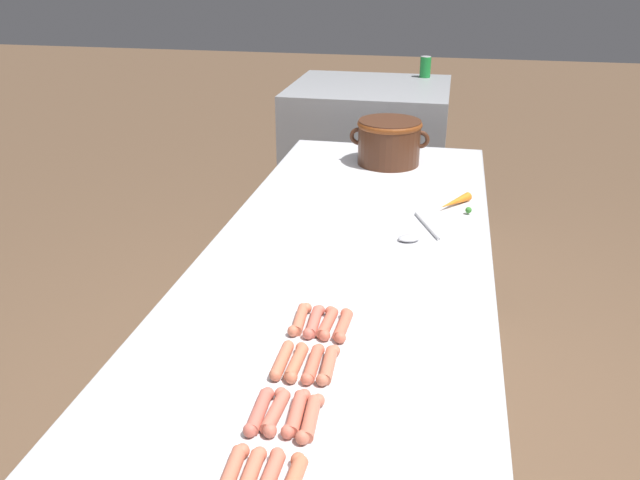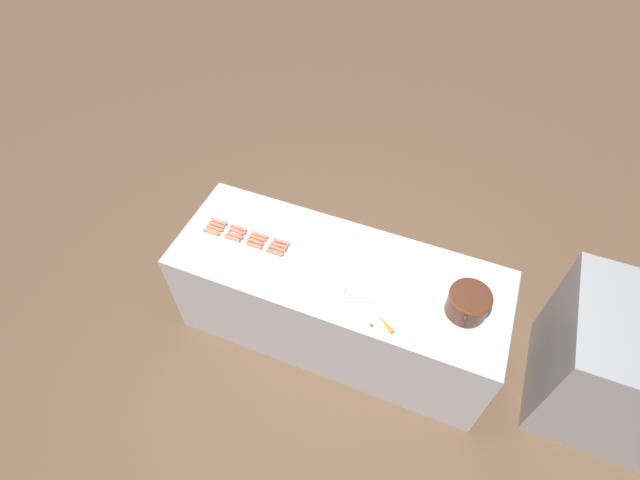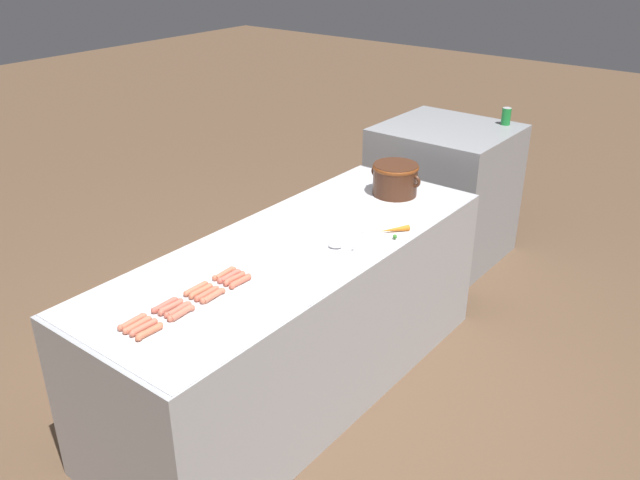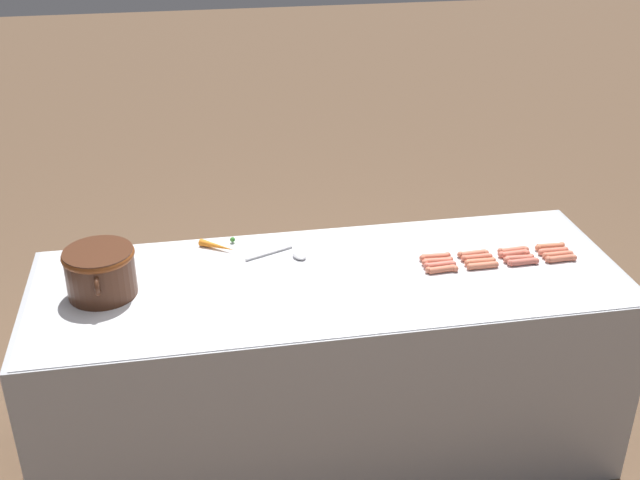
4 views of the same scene
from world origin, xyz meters
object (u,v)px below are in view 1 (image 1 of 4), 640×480
at_px(hot_dog_0, 231,473).
at_px(hot_dog_6, 296,362).
at_px(hot_dog_11, 328,323).
at_px(hot_dog_2, 282,360).
at_px(hot_dog_15, 343,325).
at_px(serving_spoon, 415,234).
at_px(hot_dog_7, 314,322).
at_px(hot_dog_1, 259,411).
at_px(hot_dog_10, 313,364).
at_px(carrot, 455,202).
at_px(hot_dog_8, 270,478).
at_px(hot_dog_14, 329,365).
at_px(soda_can, 425,67).
at_px(hot_dog_5, 276,412).
at_px(hot_dog_9, 296,413).
at_px(back_cabinet, 368,168).
at_px(hot_dog_4, 250,477).
at_px(hot_dog_3, 300,319).
at_px(hot_dog_13, 311,418).
at_px(bean_pot, 389,139).

xyz_separation_m(hot_dog_0, hot_dog_6, (0.03, 0.34, 0.00)).
bearing_deg(hot_dog_11, hot_dog_2, -112.09).
bearing_deg(hot_dog_15, serving_spoon, 77.50).
distance_m(hot_dog_7, hot_dog_11, 0.03).
xyz_separation_m(hot_dog_1, hot_dog_2, (0.00, 0.18, 0.00)).
bearing_deg(hot_dog_2, hot_dog_0, -90.27).
xyz_separation_m(hot_dog_10, carrot, (0.29, 1.05, 0.00)).
relative_size(hot_dog_8, hot_dog_14, 1.00).
bearing_deg(serving_spoon, soda_can, 92.45).
distance_m(hot_dog_11, soda_can, 2.73).
xyz_separation_m(hot_dog_5, carrot, (0.33, 1.22, 0.00)).
height_order(hot_dog_1, hot_dog_15, same).
bearing_deg(hot_dog_14, hot_dog_15, 88.58).
bearing_deg(hot_dog_1, soda_can, 87.22).
bearing_deg(hot_dog_5, hot_dog_0, -100.87).
bearing_deg(hot_dog_9, back_cabinet, 94.55).
bearing_deg(hot_dog_4, hot_dog_8, 7.34).
bearing_deg(hot_dog_14, hot_dog_4, -101.58).
bearing_deg(hot_dog_5, carrot, 74.87).
bearing_deg(hot_dog_7, back_cabinet, 94.32).
bearing_deg(back_cabinet, hot_dog_1, -86.97).
relative_size(hot_dog_10, serving_spoon, 0.53).
bearing_deg(carrot, serving_spoon, -112.94).
bearing_deg(hot_dog_3, hot_dog_8, -82.58).
relative_size(hot_dog_4, carrot, 0.87).
relative_size(hot_dog_15, carrot, 0.87).
xyz_separation_m(hot_dog_6, hot_dog_14, (0.07, 0.00, 0.00)).
xyz_separation_m(hot_dog_8, soda_can, (0.08, 3.23, 0.18)).
bearing_deg(hot_dog_8, hot_dog_4, -172.66).
height_order(back_cabinet, hot_dog_0, back_cabinet).
bearing_deg(carrot, hot_dog_14, -103.83).
xyz_separation_m(hot_dog_2, hot_dog_6, (0.03, -0.00, 0.00)).
relative_size(hot_dog_4, hot_dog_9, 1.00).
distance_m(hot_dog_0, hot_dog_6, 0.34).
bearing_deg(hot_dog_0, hot_dog_9, 67.26).
relative_size(hot_dog_7, hot_dog_10, 1.00).
bearing_deg(hot_dog_9, hot_dog_7, 96.13).
bearing_deg(hot_dog_13, hot_dog_6, 111.84).
bearing_deg(back_cabinet, hot_dog_2, -86.75).
distance_m(hot_dog_1, hot_dog_9, 0.07).
bearing_deg(hot_dog_13, hot_dog_3, 106.40).
height_order(hot_dog_10, hot_dog_13, same).
relative_size(hot_dog_5, hot_dog_9, 1.00).
bearing_deg(soda_can, bean_pot, -93.07).
relative_size(hot_dog_13, bean_pot, 0.41).
bearing_deg(hot_dog_4, hot_dog_0, 176.88).
bearing_deg(hot_dog_6, hot_dog_0, -95.81).
bearing_deg(hot_dog_13, hot_dog_4, -112.59).
height_order(hot_dog_4, hot_dog_13, same).
distance_m(hot_dog_5, serving_spoon, 0.96).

